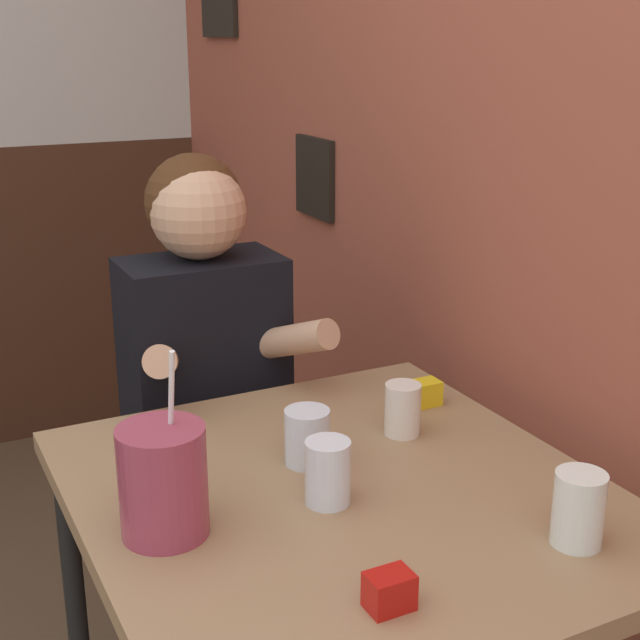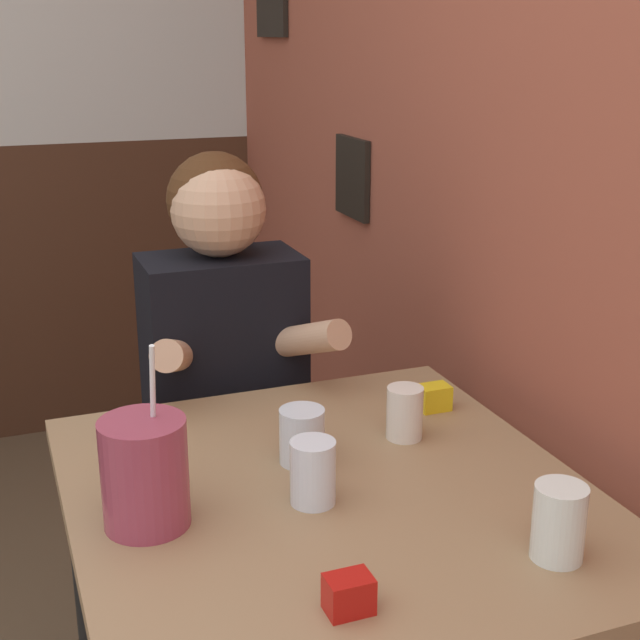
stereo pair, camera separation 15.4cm
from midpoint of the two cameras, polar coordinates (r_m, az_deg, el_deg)
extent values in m
cube|color=#9E4C38|center=(2.30, 7.18, 14.58)|extent=(0.06, 4.55, 2.70)
cube|color=black|center=(3.12, -1.62, 19.29)|extent=(0.02, 0.29, 0.18)
cube|color=black|center=(2.49, 3.88, 9.07)|extent=(0.02, 0.21, 0.22)
cube|color=#93704C|center=(1.47, 3.74, -11.54)|extent=(0.82, 0.90, 0.04)
cylinder|color=black|center=(1.93, -12.46, -17.62)|extent=(0.04, 0.04, 0.74)
cylinder|color=black|center=(2.13, 8.18, -13.68)|extent=(0.04, 0.04, 0.74)
cube|color=black|center=(2.24, -3.67, -16.21)|extent=(0.31, 0.20, 0.45)
cube|color=black|center=(2.00, -3.96, -3.96)|extent=(0.34, 0.20, 0.58)
sphere|color=#472814|center=(1.91, -4.44, 7.64)|extent=(0.21, 0.21, 0.21)
sphere|color=tan|center=(1.89, -4.21, 7.06)|extent=(0.20, 0.20, 0.20)
cylinder|color=tan|center=(1.79, -6.90, -2.33)|extent=(0.14, 0.27, 0.15)
cylinder|color=tan|center=(1.87, 1.20, -1.32)|extent=(0.14, 0.27, 0.15)
cylinder|color=#99384C|center=(1.34, -7.92, -9.77)|extent=(0.13, 0.13, 0.17)
cylinder|color=white|center=(1.29, -7.33, -4.35)|extent=(0.01, 0.04, 0.14)
cylinder|color=silver|center=(1.41, 2.73, -9.78)|extent=(0.07, 0.07, 0.10)
cylinder|color=silver|center=(1.33, 18.36, -12.28)|extent=(0.07, 0.07, 0.11)
cylinder|color=silver|center=(1.63, 8.16, -5.95)|extent=(0.07, 0.07, 0.10)
cylinder|color=silver|center=(1.53, 1.75, -7.49)|extent=(0.08, 0.08, 0.10)
cube|color=#B7140F|center=(1.19, 5.75, -17.18)|extent=(0.06, 0.04, 0.05)
cube|color=yellow|center=(1.77, 9.80, -4.96)|extent=(0.06, 0.04, 0.05)
camera|label=1|loc=(0.08, -87.14, 0.93)|focal=50.00mm
camera|label=2|loc=(0.08, 92.86, -0.93)|focal=50.00mm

